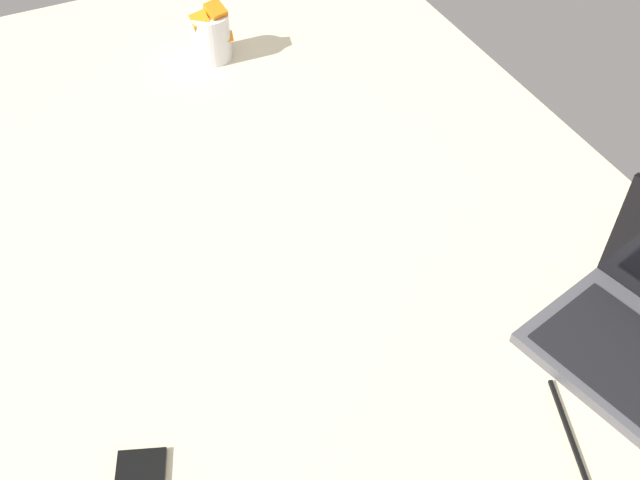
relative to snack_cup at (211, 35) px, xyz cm
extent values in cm
cube|color=beige|center=(49.80, -11.49, -14.91)|extent=(180.00, 140.00, 18.00)
cube|color=black|center=(110.73, 28.42, -3.71)|extent=(32.21, 23.42, 0.40)
cylinder|color=silver|center=(-0.04, -0.05, -0.41)|extent=(9.00, 9.00, 11.00)
cube|color=red|center=(-1.03, 0.84, -2.67)|extent=(6.28, 6.58, 4.44)
cube|color=orange|center=(1.12, 1.65, -0.58)|extent=(6.35, 6.03, 5.40)
cube|color=orange|center=(0.20, -0.61, 1.51)|extent=(5.80, 4.74, 5.38)
cube|color=orange|center=(0.31, -2.11, 3.60)|extent=(5.18, 4.84, 5.82)
cube|color=orange|center=(0.57, 1.37, 5.69)|extent=(5.83, 4.74, 4.67)
cube|color=black|center=(114.05, 13.03, -5.61)|extent=(16.19, 6.36, 0.60)
camera|label=1|loc=(147.61, -42.72, 91.82)|focal=42.03mm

